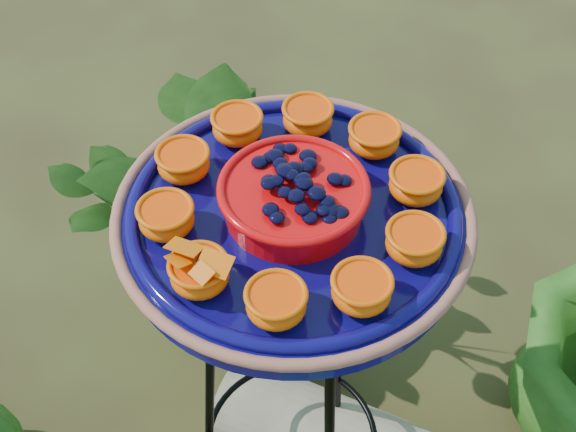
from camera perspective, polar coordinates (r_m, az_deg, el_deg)
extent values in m
torus|color=black|center=(1.20, 0.38, -1.59)|extent=(0.30, 0.30, 0.02)
cylinder|color=black|center=(1.68, 3.53, -9.16)|extent=(0.02, 0.10, 0.99)
cylinder|color=black|center=(1.62, -5.58, -12.61)|extent=(0.09, 0.06, 0.99)
cylinder|color=#0A0753|center=(1.17, 0.39, -0.45)|extent=(0.52, 0.52, 0.04)
torus|color=#A4604A|center=(1.16, 0.39, 0.22)|extent=(0.53, 0.53, 0.02)
torus|color=#0A0753|center=(1.15, 0.39, 0.37)|extent=(0.49, 0.49, 0.02)
cylinder|color=red|center=(1.14, 0.40, 1.13)|extent=(0.20, 0.20, 0.05)
torus|color=red|center=(1.12, 0.41, 2.00)|extent=(0.22, 0.22, 0.01)
ellipsoid|color=black|center=(1.12, 0.41, 2.24)|extent=(0.17, 0.17, 0.04)
ellipsoid|color=orange|center=(1.10, 8.94, -1.98)|extent=(0.08, 0.08, 0.04)
cylinder|color=#FF5505|center=(1.09, 9.06, -1.31)|extent=(0.07, 0.07, 0.01)
ellipsoid|color=orange|center=(1.18, 9.07, 2.13)|extent=(0.08, 0.08, 0.04)
cylinder|color=#FF5505|center=(1.17, 9.18, 2.81)|extent=(0.07, 0.07, 0.01)
ellipsoid|color=orange|center=(1.24, 6.13, 5.38)|extent=(0.08, 0.08, 0.04)
cylinder|color=#FF5505|center=(1.23, 6.20, 6.05)|extent=(0.07, 0.07, 0.01)
ellipsoid|color=orange|center=(1.27, 1.41, 6.86)|extent=(0.08, 0.08, 0.04)
cylinder|color=#FF5505|center=(1.26, 1.43, 7.53)|extent=(0.07, 0.07, 0.01)
ellipsoid|color=orange|center=(1.26, -3.61, 6.23)|extent=(0.08, 0.08, 0.04)
cylinder|color=#FF5505|center=(1.24, -3.66, 6.91)|extent=(0.07, 0.07, 0.01)
ellipsoid|color=orange|center=(1.21, -7.43, 3.63)|extent=(0.08, 0.08, 0.04)
cylinder|color=#FF5505|center=(1.19, -7.52, 4.31)|extent=(0.07, 0.07, 0.01)
ellipsoid|color=orange|center=(1.13, -8.63, -0.29)|extent=(0.08, 0.08, 0.04)
cylinder|color=#FF5505|center=(1.12, -8.74, 0.39)|extent=(0.07, 0.07, 0.01)
ellipsoid|color=orange|center=(1.06, -6.30, -4.22)|extent=(0.08, 0.08, 0.04)
cylinder|color=#FF5505|center=(1.05, -6.39, -3.56)|extent=(0.07, 0.07, 0.01)
ellipsoid|color=orange|center=(1.03, -0.85, -6.35)|extent=(0.08, 0.08, 0.04)
cylinder|color=#FF5505|center=(1.01, -0.86, -5.70)|extent=(0.07, 0.07, 0.01)
ellipsoid|color=orange|center=(1.04, 5.23, -5.40)|extent=(0.08, 0.08, 0.04)
cylinder|color=#FF5505|center=(1.03, 5.30, -4.75)|extent=(0.07, 0.07, 0.01)
cylinder|color=black|center=(1.04, -6.44, -3.17)|extent=(0.01, 0.03, 0.00)
cube|color=orange|center=(1.05, -7.38, -2.20)|extent=(0.05, 0.04, 0.01)
cube|color=orange|center=(1.02, -5.23, -3.37)|extent=(0.05, 0.04, 0.01)
imported|color=#1C4312|center=(2.03, -4.16, 1.19)|extent=(1.00, 0.96, 0.85)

